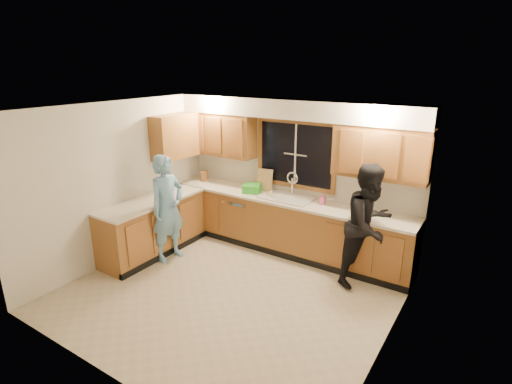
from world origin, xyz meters
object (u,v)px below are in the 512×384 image
dishwasher (243,217)px  bowl (358,211)px  sink (286,201)px  knife_block (204,176)px  dish_crate (252,188)px  man (168,208)px  woman (369,225)px  stove (126,239)px  soap_bottle (323,199)px

dishwasher → bowl: 2.12m
sink → bowl: 1.20m
dishwasher → knife_block: (-0.93, 0.06, 0.61)m
dishwasher → sink: bearing=1.0°
knife_block → dish_crate: bearing=-41.1°
man → woman: 3.05m
sink → dish_crate: (-0.66, -0.03, 0.12)m
bowl → man: bearing=-153.7°
stove → soap_bottle: 3.11m
sink → knife_block: bearing=178.4°
dishwasher → bowl: bearing=0.9°
sink → dish_crate: bearing=-177.6°
woman → bowl: bearing=62.7°
man → bowl: 2.92m
dishwasher → dish_crate: (0.19, -0.01, 0.58)m
knife_block → stove: bearing=-127.9°
soap_bottle → dish_crate: bearing=-176.2°
man → soap_bottle: man is taller
knife_block → bowl: bearing=-37.8°
sink → dishwasher: (-0.85, -0.01, -0.45)m
stove → bowl: bowl is taller
man → stove: bearing=149.9°
soap_bottle → dishwasher: bearing=-177.2°
sink → knife_block: sink is taller
dishwasher → man: man is taller
stove → dish_crate: dish_crate is taller
stove → dish_crate: bearing=57.5°
man → dish_crate: size_ratio=5.91×
stove → knife_block: size_ratio=4.47×
man → dish_crate: bearing=-26.8°
dishwasher → woman: size_ratio=0.47×
stove → soap_bottle: size_ratio=5.20×
stove → knife_block: 1.96m
man → knife_block: size_ratio=8.50×
knife_block → sink: bearing=-38.8°
knife_block → bowl: knife_block is taller
woman → dish_crate: size_ratio=6.07×
dish_crate → bowl: size_ratio=1.41×
dishwasher → knife_block: size_ratio=4.08×
man → sink: bearing=-43.4°
sink → woman: woman is taller
dish_crate → stove: bearing=-122.5°
sink → soap_bottle: size_ratio=4.97×
dishwasher → woman: woman is taller
dishwasher → bowl: size_ratio=3.98×
sink → dishwasher: size_ratio=1.05×
dish_crate → bowl: dish_crate is taller
dishwasher → woman: bearing=-6.8°
knife_block → soap_bottle: 2.39m
woman → dish_crate: (-2.13, 0.26, 0.11)m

